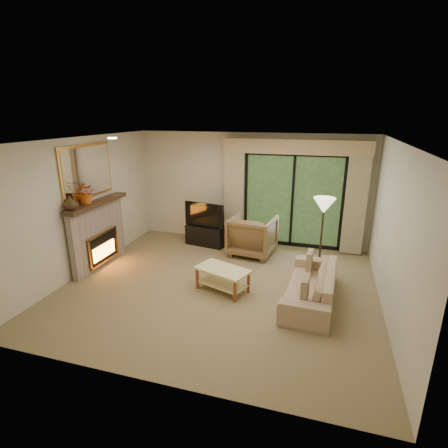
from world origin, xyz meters
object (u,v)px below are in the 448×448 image
(sofa, at_px, (311,285))
(coffee_table, at_px, (223,279))
(armchair, at_px, (252,235))
(media_console, at_px, (207,235))

(sofa, relative_size, coffee_table, 2.09)
(coffee_table, bearing_deg, armchair, 105.11)
(armchair, distance_m, sofa, 2.19)
(media_console, height_order, sofa, sofa)
(coffee_table, bearing_deg, sofa, 23.41)
(sofa, xyz_separation_m, coffee_table, (-1.51, -0.10, -0.07))
(armchair, relative_size, sofa, 0.49)
(media_console, height_order, coffee_table, media_console)
(armchair, bearing_deg, sofa, 135.44)
(sofa, height_order, coffee_table, sofa)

